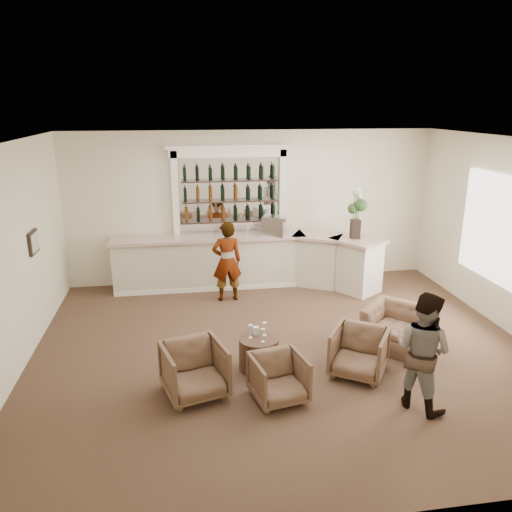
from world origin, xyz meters
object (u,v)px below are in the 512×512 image
Objects in this scene: guest at (422,351)px; armchair_center at (279,378)px; armchair_far at (399,328)px; armchair_left at (194,370)px; bar_counter at (248,261)px; armchair_right at (359,352)px; espresso_machine at (274,226)px; flower_vase at (356,210)px; sommelier at (227,261)px; cocktail_table at (259,353)px.

guest is 2.28× the size of armchair_center.
armchair_left is at bearing -121.49° from armchair_far.
armchair_far reaches higher than armchair_center.
armchair_right is at bearing -74.50° from bar_counter.
guest is 1.90m from armchair_center.
armchair_right is 1.66× the size of espresso_machine.
guest is 4.91m from espresso_machine.
armchair_right is 0.75× the size of armchair_far.
armchair_left is 5.14m from flower_vase.
bar_counter is 0.95m from espresso_machine.
armchair_right is at bearing -57.84° from espresso_machine.
bar_counter is 3.51× the size of sommelier.
sommelier is (-0.19, 2.83, 0.56)m from cocktail_table.
guest is at bearing -29.69° from armchair_left.
flower_vase reaches higher than cocktail_table.
armchair_center is (-1.79, 0.41, -0.48)m from guest.
espresso_machine reaches higher than cocktail_table.
sommelier is 2.85m from flower_vase.
bar_counter is 5.05m from guest.
sommelier reaches higher than armchair_left.
armchair_far is at bearing 131.28° from sommelier.
cocktail_table is 0.56× the size of flower_vase.
flower_vase reaches higher than armchair_left.
guest is at bearing 112.83° from sommelier.
armchair_far is (3.33, 0.90, -0.04)m from armchair_left.
espresso_machine is at bearing 49.38° from armchair_left.
guest is 1.50× the size of flower_vase.
sommelier is at bearing -126.96° from bar_counter.
armchair_right reaches higher than armchair_far.
armchair_right is at bearing -4.78° from guest.
armchair_left is at bearing 72.51° from sommelier.
guest is at bearing -97.78° from flower_vase.
guest reaches higher than bar_counter.
bar_counter is at bearing 84.53° from cocktail_table.
espresso_machine reaches higher than armchair_right.
sommelier is 3.62m from armchair_right.
flower_vase is (2.50, 2.98, 1.49)m from cocktail_table.
armchair_right is 0.73× the size of flower_vase.
sommelier reaches higher than armchair_right.
sommelier is 1.99× the size of armchair_left.
sommelier is 2.33× the size of armchair_center.
espresso_machine is at bearing -152.47° from sommelier.
espresso_machine reaches higher than armchair_far.
bar_counter is 9.59× the size of cocktail_table.
armchair_far is at bearing -0.91° from armchair_left.
bar_counter is 12.26× the size of espresso_machine.
flower_vase is (2.69, 0.16, 0.92)m from sommelier.
sommelier is at bearing 179.23° from armchair_far.
armchair_right is (1.08, -3.91, -0.22)m from bar_counter.
armchair_left is 0.79× the size of armchair_far.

